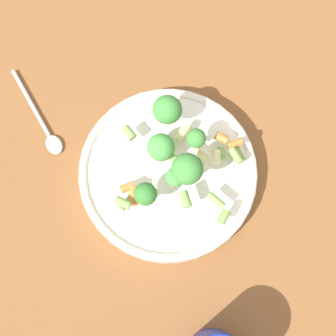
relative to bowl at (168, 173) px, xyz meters
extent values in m
plane|color=brown|center=(0.00, 0.00, -0.02)|extent=(3.00, 3.00, 0.00)
cylinder|color=silver|center=(0.00, 0.00, 0.00)|extent=(0.29, 0.29, 0.03)
torus|color=silver|center=(0.00, 0.00, 0.01)|extent=(0.29, 0.29, 0.01)
cylinder|color=#8CB766|center=(-0.03, 0.01, 0.02)|extent=(0.02, 0.02, 0.01)
sphere|color=#479342|center=(-0.03, 0.01, 0.05)|extent=(0.04, 0.04, 0.04)
cylinder|color=#8CB766|center=(0.02, -0.01, 0.05)|extent=(0.01, 0.01, 0.01)
sphere|color=#479342|center=(0.02, -0.01, 0.07)|extent=(0.03, 0.03, 0.03)
cylinder|color=#8CB766|center=(0.00, 0.06, 0.05)|extent=(0.01, 0.01, 0.01)
sphere|color=#3D8438|center=(0.00, 0.06, 0.07)|extent=(0.03, 0.03, 0.03)
cylinder|color=#8CB766|center=(0.03, 0.01, 0.06)|extent=(0.02, 0.02, 0.02)
sphere|color=#3D8438|center=(0.03, 0.01, 0.09)|extent=(0.05, 0.05, 0.05)
cylinder|color=#8CB766|center=(-0.06, 0.05, 0.04)|extent=(0.02, 0.02, 0.02)
sphere|color=#3D8438|center=(-0.06, 0.05, 0.07)|extent=(0.05, 0.05, 0.05)
cylinder|color=#8CB766|center=(0.01, -0.06, 0.04)|extent=(0.01, 0.01, 0.01)
sphere|color=#33722D|center=(0.01, -0.06, 0.06)|extent=(0.03, 0.03, 0.03)
cylinder|color=beige|center=(0.02, 0.05, 0.03)|extent=(0.03, 0.01, 0.01)
cylinder|color=#729E4C|center=(-0.08, -0.01, 0.04)|extent=(0.02, 0.02, 0.01)
cylinder|color=#729E4C|center=(0.00, -0.09, 0.05)|extent=(0.03, 0.02, 0.01)
cylinder|color=orange|center=(0.00, -0.07, 0.04)|extent=(0.03, 0.03, 0.01)
cylinder|color=#729E4C|center=(0.11, 0.01, 0.04)|extent=(0.02, 0.02, 0.01)
cylinder|color=beige|center=(-0.03, 0.06, 0.03)|extent=(0.02, 0.03, 0.01)
cylinder|color=orange|center=(0.04, 0.10, 0.04)|extent=(0.02, 0.03, 0.01)
cylinder|color=#729E4C|center=(0.00, -0.08, 0.03)|extent=(0.02, 0.03, 0.01)
cylinder|color=beige|center=(0.04, 0.06, 0.05)|extent=(0.02, 0.02, 0.01)
cylinder|color=orange|center=(0.02, 0.09, 0.04)|extent=(0.02, 0.02, 0.01)
cylinder|color=#729E4C|center=(0.06, 0.09, 0.04)|extent=(0.03, 0.02, 0.01)
cylinder|color=#729E4C|center=(0.06, -0.02, 0.05)|extent=(0.03, 0.02, 0.01)
cylinder|color=#729E4C|center=(0.09, 0.02, 0.04)|extent=(0.03, 0.01, 0.01)
cylinder|color=#729E4C|center=(-0.01, 0.02, 0.03)|extent=(0.03, 0.02, 0.01)
cylinder|color=#729E4C|center=(0.06, 0.10, 0.03)|extent=(0.03, 0.02, 0.01)
cylinder|color=#729E4C|center=(0.04, 0.08, 0.04)|extent=(0.02, 0.02, 0.01)
cylinder|color=orange|center=(-0.02, -0.07, 0.03)|extent=(0.02, 0.02, 0.01)
cylinder|color=silver|center=(-0.25, -0.09, -0.01)|extent=(0.14, 0.03, 0.01)
ellipsoid|color=silver|center=(-0.17, -0.11, -0.01)|extent=(0.04, 0.03, 0.01)
camera|label=1|loc=(0.14, -0.13, 0.73)|focal=50.00mm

